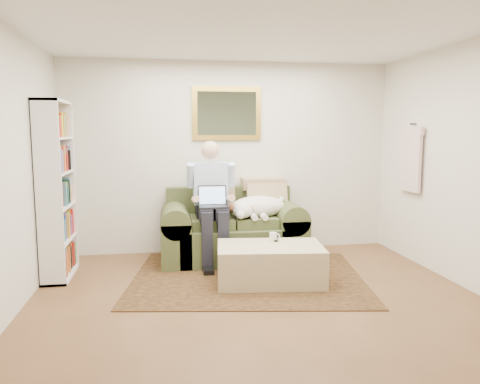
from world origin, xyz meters
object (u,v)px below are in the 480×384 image
object	(u,v)px
sleeping_dog	(258,207)
coffee_mug	(273,237)
laptop	(213,201)
ottoman	(270,264)
seated_man	(212,203)
sofa	(232,235)
bookshelf	(56,190)

from	to	relation	value
sleeping_dog	coffee_mug	size ratio (longest dim) A/B	7.53
laptop	coffee_mug	world-z (taller)	laptop
ottoman	seated_man	bearing A→B (deg)	122.78
sofa	ottoman	distance (m)	1.06
seated_man	ottoman	distance (m)	1.15
sofa	coffee_mug	world-z (taller)	sofa
sofa	ottoman	size ratio (longest dim) A/B	1.59
sofa	bookshelf	world-z (taller)	bookshelf
ottoman	coffee_mug	xyz separation A→B (m)	(0.08, 0.19, 0.26)
sofa	bookshelf	xyz separation A→B (m)	(-2.06, -0.40, 0.68)
laptop	sleeping_dog	distance (m)	0.63
sleeping_dog	coffee_mug	xyz separation A→B (m)	(0.02, -0.74, -0.23)
sleeping_dog	bookshelf	xyz separation A→B (m)	(-2.39, -0.31, 0.30)
seated_man	ottoman	xyz separation A→B (m)	(0.55, -0.85, -0.56)
ottoman	coffee_mug	world-z (taller)	coffee_mug
bookshelf	ottoman	bearing A→B (deg)	-14.67
sleeping_dog	coffee_mug	world-z (taller)	sleeping_dog
sofa	sleeping_dog	distance (m)	0.51
ottoman	coffee_mug	bearing A→B (deg)	67.55
bookshelf	laptop	bearing A→B (deg)	5.31
coffee_mug	seated_man	bearing A→B (deg)	133.27
coffee_mug	bookshelf	xyz separation A→B (m)	(-2.41, 0.43, 0.53)
bookshelf	sleeping_dog	bearing A→B (deg)	7.44
laptop	ottoman	distance (m)	1.12
ottoman	laptop	bearing A→B (deg)	125.09
sleeping_dog	coffee_mug	distance (m)	0.77
coffee_mug	bookshelf	world-z (taller)	bookshelf
sofa	ottoman	world-z (taller)	sofa
sofa	seated_man	distance (m)	0.56
sofa	sleeping_dog	world-z (taller)	sofa
laptop	bookshelf	xyz separation A→B (m)	(-1.79, -0.17, 0.19)
coffee_mug	bookshelf	distance (m)	2.51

